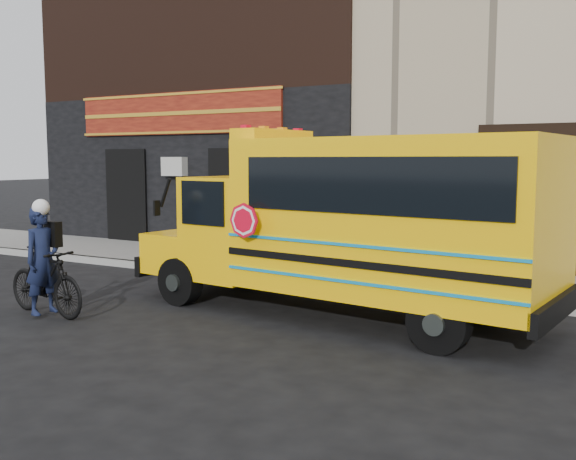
# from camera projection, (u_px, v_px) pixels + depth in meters

# --- Properties ---
(ground) EXTENTS (120.00, 120.00, 0.00)m
(ground) POSITION_uv_depth(u_px,v_px,m) (213.00, 312.00, 10.29)
(ground) COLOR black
(ground) RESTS_ON ground
(curb) EXTENTS (40.00, 0.20, 0.15)m
(curb) POSITION_uv_depth(u_px,v_px,m) (290.00, 281.00, 12.54)
(curb) COLOR gray
(curb) RESTS_ON ground
(sidewalk) EXTENTS (40.00, 3.00, 0.15)m
(sidewalk) POSITION_uv_depth(u_px,v_px,m) (324.00, 269.00, 13.84)
(sidewalk) COLOR slate
(sidewalk) RESTS_ON ground
(building) EXTENTS (20.00, 10.70, 12.00)m
(building) POSITION_uv_depth(u_px,v_px,m) (419.00, 33.00, 18.72)
(building) COLOR tan
(building) RESTS_ON sidewalk
(school_bus) EXTENTS (7.11, 2.96, 2.92)m
(school_bus) POSITION_uv_depth(u_px,v_px,m) (356.00, 221.00, 9.75)
(school_bus) COLOR black
(school_bus) RESTS_ON ground
(sign_pole) EXTENTS (0.08, 0.25, 2.85)m
(sign_pole) POSITION_uv_depth(u_px,v_px,m) (399.00, 206.00, 11.86)
(sign_pole) COLOR #383F3B
(sign_pole) RESTS_ON ground
(bicycle) EXTENTS (1.84, 0.70, 1.08)m
(bicycle) POSITION_uv_depth(u_px,v_px,m) (45.00, 281.00, 10.03)
(bicycle) COLOR black
(bicycle) RESTS_ON ground
(cyclist) EXTENTS (0.46, 0.65, 1.67)m
(cyclist) POSITION_uv_depth(u_px,v_px,m) (43.00, 263.00, 9.92)
(cyclist) COLOR #101732
(cyclist) RESTS_ON ground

